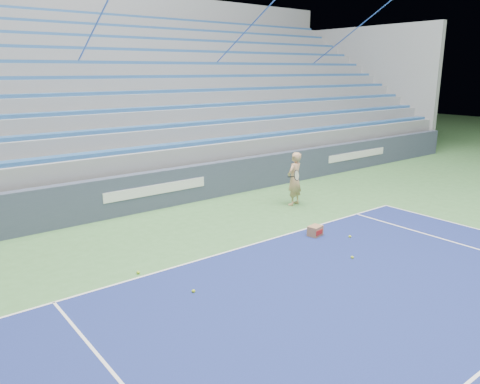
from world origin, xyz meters
The scene contains 8 objects.
sponsor_barrier centered at (0.00, 15.88, 0.55)m, with size 30.00×0.32×1.10m.
bleachers centered at (0.00, 21.60, 2.36)m, with size 31.00×9.15×7.30m.
tennis_player centered at (3.42, 13.66, 0.79)m, with size 0.93×0.88×1.58m.
ball_box centered at (1.91, 11.40, 0.13)m, with size 0.39×0.32×0.26m.
tennis_ball_0 centered at (-2.02, 10.71, 0.03)m, with size 0.07×0.07×0.07m, color #ADD02A.
tennis_ball_1 centered at (-2.43, 12.06, 0.03)m, with size 0.07×0.07×0.07m, color #ADD02A.
tennis_ball_2 centered at (2.47, 10.79, 0.03)m, with size 0.07×0.07×0.07m, color #ADD02A.
tennis_ball_3 centered at (1.49, 9.94, 0.03)m, with size 0.07×0.07×0.07m, color #ADD02A.
Camera 1 is at (-6.12, 4.16, 3.90)m, focal length 35.00 mm.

